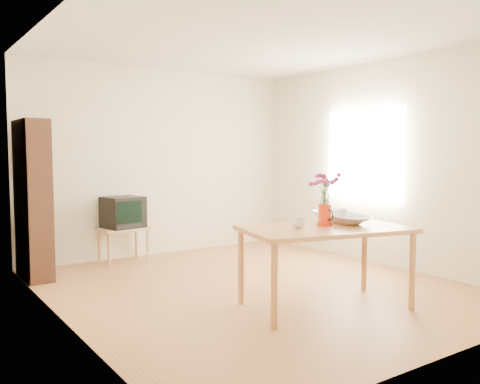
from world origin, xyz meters
TOP-DOWN VIEW (x-y plane):
  - room at (0.03, 0.00)m, footprint 4.50×4.50m
  - table at (0.11, -0.92)m, footprint 1.66×1.18m
  - tv_stand at (-0.70, 1.97)m, footprint 0.60×0.45m
  - bookshelf at (-1.85, 1.75)m, footprint 0.28×0.70m
  - pitcher at (0.16, -0.86)m, footprint 0.14×0.22m
  - flowers at (0.16, -0.86)m, footprint 0.24×0.24m
  - mug at (-0.14, -0.83)m, footprint 0.14×0.14m
  - bowl at (0.48, -0.76)m, footprint 0.64×0.64m
  - teacup_a at (0.44, -0.76)m, footprint 0.08×0.08m
  - teacup_b at (0.52, -0.74)m, footprint 0.09×0.09m
  - television at (-0.70, 1.98)m, footprint 0.53×0.50m

SIDE VIEW (x-z plane):
  - tv_stand at x=-0.70m, z-range 0.16..0.62m
  - television at x=-0.70m, z-range 0.46..0.87m
  - table at x=0.11m, z-range 0.30..1.05m
  - mug at x=-0.14m, z-range 0.75..0.84m
  - bookshelf at x=-1.85m, z-range -0.06..1.74m
  - pitcher at x=0.16m, z-range 0.74..0.95m
  - teacup_a at x=0.44m, z-range 0.92..0.98m
  - teacup_b at x=0.52m, z-range 0.92..0.99m
  - bowl at x=0.48m, z-range 0.75..1.25m
  - flowers at x=0.16m, z-range 0.95..1.28m
  - room at x=0.03m, z-range -0.95..3.55m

